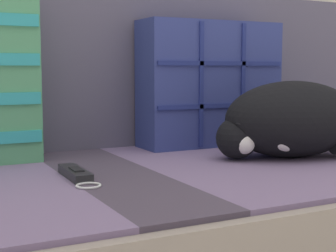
% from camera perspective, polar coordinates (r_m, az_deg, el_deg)
% --- Properties ---
extents(couch, '(1.83, 0.88, 0.42)m').
position_cam_1_polar(couch, '(1.27, 1.44, -13.69)').
color(couch, '#3D3838').
rests_on(couch, ground_plane).
extents(sofa_backrest, '(1.80, 0.14, 0.45)m').
position_cam_1_polar(sofa_backrest, '(1.53, -5.20, 6.46)').
color(sofa_backrest, '#514C60').
rests_on(sofa_backrest, couch).
extents(throw_pillow_quilted, '(0.42, 0.14, 0.36)m').
position_cam_1_polar(throw_pillow_quilted, '(1.50, 4.66, 4.67)').
color(throw_pillow_quilted, navy).
rests_on(throw_pillow_quilted, couch).
extents(sleeping_cat, '(0.42, 0.28, 0.19)m').
position_cam_1_polar(sleeping_cat, '(1.32, 13.31, 0.50)').
color(sleeping_cat, black).
rests_on(sleeping_cat, couch).
extents(game_remote_near, '(0.05, 0.19, 0.02)m').
position_cam_1_polar(game_remote_near, '(1.07, -10.15, -5.28)').
color(game_remote_near, black).
rests_on(game_remote_near, couch).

